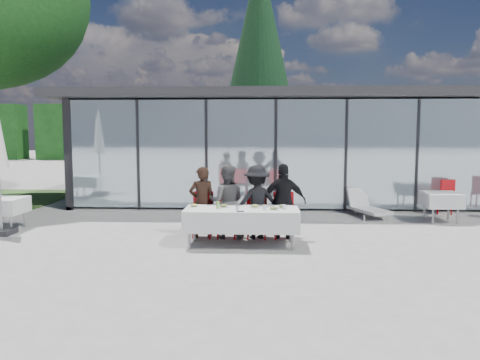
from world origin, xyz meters
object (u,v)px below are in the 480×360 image
(diner_chair_a, at_px, (203,212))
(conifer_tree, at_px, (259,50))
(plate_a, at_px, (194,206))
(juice_bottle, at_px, (218,205))
(dining_table, at_px, (242,219))
(plate_d, at_px, (282,207))
(plate_extra, at_px, (274,209))
(folded_eyeglasses, at_px, (241,211))
(spare_table_left, at_px, (4,206))
(spare_chair_b, at_px, (445,195))
(spare_table_right, at_px, (441,200))
(diner_b, at_px, (227,202))
(diner_c, at_px, (257,202))
(diner_chair_b, at_px, (227,212))
(diner_d, at_px, (284,201))
(plate_b, at_px, (223,206))
(diner_chair_d, at_px, (284,213))
(lounger, at_px, (366,206))
(plate_c, at_px, (255,206))
(diner_chair_c, at_px, (257,213))
(diner_a, at_px, (202,202))

(diner_chair_a, xyz_separation_m, conifer_tree, (1.12, 12.16, 5.45))
(plate_a, distance_m, juice_bottle, 0.53)
(dining_table, distance_m, juice_bottle, 0.55)
(plate_d, xyz_separation_m, plate_extra, (-0.17, -0.26, 0.00))
(plate_a, xyz_separation_m, folded_eyeglasses, (0.96, -0.50, -0.02))
(spare_table_left, distance_m, spare_chair_b, 11.21)
(folded_eyeglasses, distance_m, spare_table_right, 5.81)
(dining_table, bearing_deg, spare_table_left, 167.16)
(spare_chair_b, relative_size, conifer_tree, 0.09)
(folded_eyeglasses, height_order, conifer_tree, conifer_tree)
(diner_chair_a, relative_size, conifer_tree, 0.09)
(diner_b, height_order, diner_c, diner_b)
(diner_chair_a, bearing_deg, dining_table, -40.58)
(diner_b, height_order, spare_chair_b, diner_b)
(diner_chair_b, xyz_separation_m, diner_d, (1.21, -0.10, 0.26))
(plate_b, bearing_deg, juice_bottle, -123.36)
(diner_b, bearing_deg, juice_bottle, 80.91)
(diner_d, bearing_deg, diner_chair_a, 0.24)
(folded_eyeglasses, xyz_separation_m, conifer_tree, (0.25, 13.29, 5.23))
(spare_table_right, bearing_deg, diner_d, -152.99)
(juice_bottle, bearing_deg, spare_chair_b, 32.90)
(plate_d, relative_size, conifer_tree, 0.02)
(plate_extra, bearing_deg, diner_c, 112.87)
(diner_chair_d, relative_size, plate_d, 4.22)
(plate_d, bearing_deg, lounger, 54.52)
(folded_eyeglasses, distance_m, lounger, 5.03)
(diner_c, height_order, lounger, diner_c)
(diner_chair_d, bearing_deg, spare_table_right, 25.88)
(diner_d, height_order, plate_b, diner_d)
(folded_eyeglasses, relative_size, lounger, 0.10)
(diner_chair_d, height_order, lounger, diner_chair_d)
(juice_bottle, xyz_separation_m, lounger, (3.67, 3.53, -0.57))
(dining_table, relative_size, plate_c, 9.77)
(diner_chair_a, distance_m, spare_table_left, 4.71)
(diner_chair_c, relative_size, plate_c, 4.22)
(spare_chair_b, bearing_deg, lounger, -173.34)
(plate_c, bearing_deg, lounger, 48.80)
(diner_d, distance_m, plate_a, 1.91)
(dining_table, distance_m, plate_d, 0.85)
(juice_bottle, bearing_deg, plate_b, 56.64)
(diner_chair_b, bearing_deg, conifer_tree, 87.20)
(diner_d, height_order, plate_c, diner_d)
(spare_table_left, xyz_separation_m, spare_chair_b, (10.94, 2.45, -0.02))
(spare_chair_b, bearing_deg, diner_b, -151.86)
(dining_table, height_order, diner_chair_d, diner_chair_d)
(diner_a, height_order, diner_chair_a, diner_a)
(juice_bottle, bearing_deg, diner_chair_b, 81.58)
(plate_b, relative_size, spare_chair_b, 0.24)
(spare_table_left, bearing_deg, dining_table, -12.84)
(plate_d, bearing_deg, diner_chair_a, 158.81)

